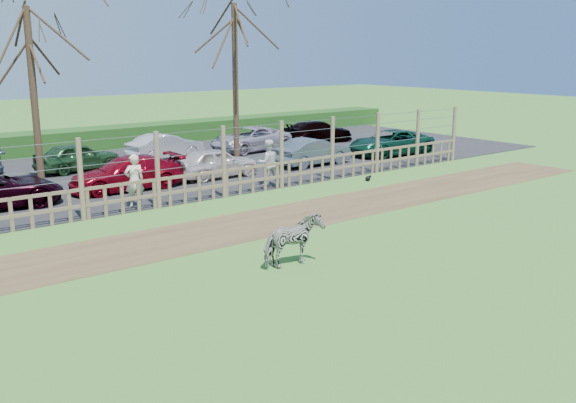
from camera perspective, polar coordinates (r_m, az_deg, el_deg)
ground at (r=14.76m, az=2.94°, el=-6.48°), size 120.00×120.00×0.00m
dirt_strip at (r=18.23m, az=-6.37°, el=-2.66°), size 34.00×2.80×0.01m
asphalt at (r=27.04m, az=-17.62°, el=2.08°), size 44.00×13.00×0.04m
hedge at (r=33.54m, az=-21.95°, el=4.73°), size 46.00×2.00×1.10m
fence at (r=21.02m, az=-11.46°, el=1.54°), size 30.16×0.16×2.50m
tree_mid at (r=25.00m, az=-21.95°, el=12.08°), size 4.80×4.80×6.83m
tree_right at (r=29.31m, az=-4.76°, el=13.74°), size 4.80×4.80×7.35m
zebra at (r=15.10m, az=0.47°, el=-3.52°), size 1.47×0.67×1.24m
visitor_a at (r=21.19m, az=-13.50°, el=1.80°), size 0.69×0.51×1.72m
visitor_b at (r=23.96m, az=-1.78°, el=3.47°), size 0.99×0.87×1.72m
crow at (r=25.27m, az=7.13°, el=2.06°), size 0.27×0.20×0.22m
car_3 at (r=23.99m, az=-14.17°, el=2.44°), size 4.19×1.83×1.20m
car_4 at (r=25.65m, az=-6.48°, el=3.45°), size 3.54×1.47×1.20m
car_5 at (r=28.33m, az=2.25°, el=4.45°), size 3.70×1.44×1.20m
car_6 at (r=31.48m, az=9.12°, el=5.19°), size 4.52×2.48×1.20m
car_10 at (r=28.31m, az=-18.20°, el=3.79°), size 3.68×1.86×1.20m
car_11 at (r=30.37m, az=-10.84°, el=4.82°), size 3.75×1.62×1.20m
car_12 at (r=32.33m, az=-3.36°, el=5.54°), size 4.51×2.45×1.20m
car_13 at (r=35.42m, az=2.67°, el=6.23°), size 4.25×2.00×1.20m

